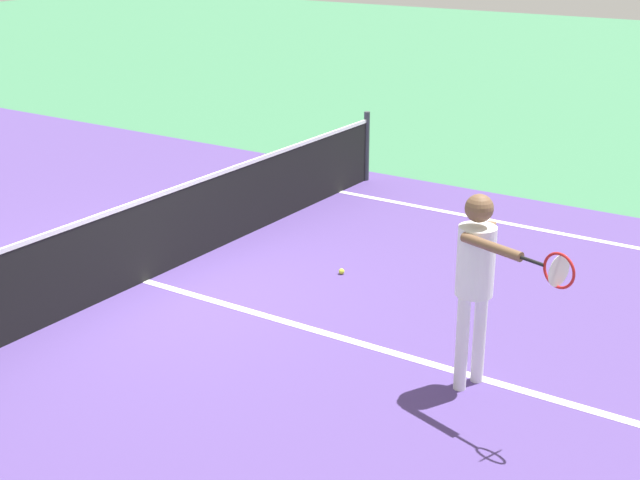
{
  "coord_description": "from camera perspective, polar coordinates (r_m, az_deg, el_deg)",
  "views": [
    {
      "loc": [
        -6.61,
        -6.71,
        3.86
      ],
      "look_at": [
        -0.08,
        -2.4,
        1.0
      ],
      "focal_mm": 49.95,
      "sensor_mm": 36.0,
      "label": 1
    }
  ],
  "objects": [
    {
      "name": "ground_plane",
      "position": [
        10.17,
        -11.14,
        -2.6
      ],
      "size": [
        60.0,
        60.0,
        0.0
      ],
      "primitive_type": "plane",
      "color": "#38724C"
    },
    {
      "name": "court_surface_inbounds",
      "position": [
        10.17,
        -11.14,
        -2.6
      ],
      "size": [
        10.62,
        24.4,
        0.0
      ],
      "primitive_type": "cube",
      "color": "#4C387A",
      "rests_on": "ground_plane"
    },
    {
      "name": "line_center_service",
      "position": [
        8.42,
        4.86,
        -7.26
      ],
      "size": [
        0.1,
        6.4,
        0.01
      ],
      "primitive_type": "cube",
      "color": "white",
      "rests_on": "ground_plane"
    },
    {
      "name": "net",
      "position": [
        10.0,
        -11.33,
        0.01
      ],
      "size": [
        9.82,
        0.09,
        1.07
      ],
      "color": "#33383D",
      "rests_on": "ground_plane"
    },
    {
      "name": "player_near",
      "position": [
        7.5,
        10.07,
        -1.91
      ],
      "size": [
        0.77,
        1.14,
        1.74
      ],
      "color": "white",
      "rests_on": "ground_plane"
    },
    {
      "name": "tennis_ball_near_net",
      "position": [
        10.17,
        1.39,
        -2.02
      ],
      "size": [
        0.07,
        0.07,
        0.07
      ],
      "primitive_type": "sphere",
      "color": "#CCE033",
      "rests_on": "ground_plane"
    }
  ]
}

